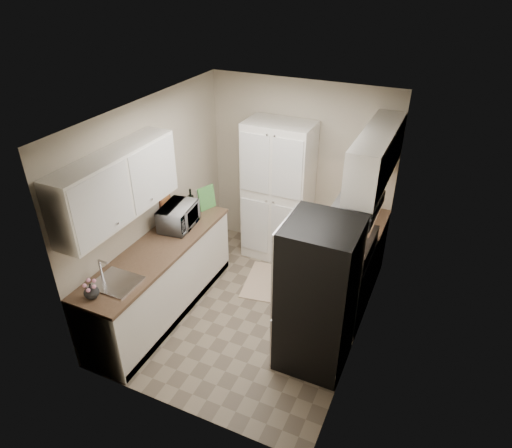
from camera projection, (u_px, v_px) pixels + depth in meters
name	position (u px, v px, depth m)	size (l,w,h in m)	color
ground	(251.00, 310.00, 5.70)	(3.20, 3.20, 0.00)	#7A6B56
room_shell	(249.00, 194.00, 4.87)	(2.64, 3.24, 2.52)	beige
pantry_cabinet	(278.00, 193.00, 6.30)	(0.90, 0.55, 2.00)	silver
base_cabinet_left	(162.00, 281.00, 5.50)	(0.60, 2.30, 0.88)	silver
countertop_left	(158.00, 249.00, 5.26)	(0.63, 2.33, 0.04)	brown
base_cabinet_right	(356.00, 251.00, 6.06)	(0.60, 0.80, 0.88)	silver
countertop_right	(360.00, 221.00, 5.82)	(0.63, 0.83, 0.04)	brown
electric_range	(339.00, 282.00, 5.42)	(0.71, 0.78, 1.13)	#B7B7BC
refrigerator	(318.00, 296.00, 4.61)	(0.70, 0.72, 1.70)	#B7B7BC
microwave	(178.00, 216.00, 5.59)	(0.52, 0.36, 0.29)	silver
wine_bottle	(191.00, 203.00, 5.87)	(0.08, 0.08, 0.32)	black
flower_vase	(91.00, 291.00, 4.46)	(0.15, 0.15, 0.16)	white
cutting_board	(207.00, 198.00, 5.99)	(0.02, 0.25, 0.31)	#489242
toaster_oven	(358.00, 210.00, 5.82)	(0.27, 0.35, 0.20)	#B5B4B9
fruit_basket	(358.00, 199.00, 5.75)	(0.24, 0.24, 0.10)	#FB9400
kitchen_mat	(265.00, 281.00, 6.19)	(0.51, 0.82, 0.01)	#C9A98C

